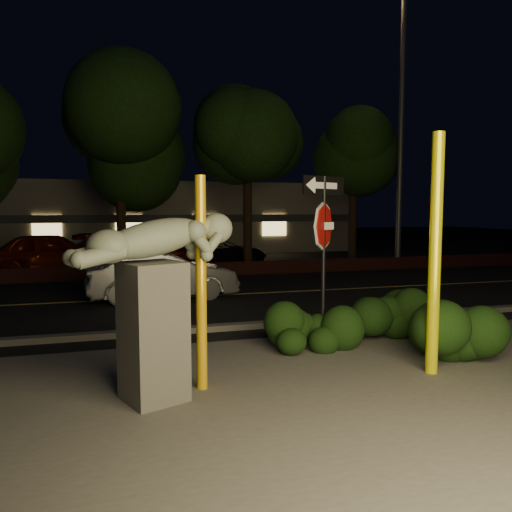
% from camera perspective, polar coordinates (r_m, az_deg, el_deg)
% --- Properties ---
extents(ground, '(90.00, 90.00, 0.00)m').
position_cam_1_polar(ground, '(17.39, -6.51, -2.89)').
color(ground, black).
rests_on(ground, ground).
extents(patio, '(14.00, 6.00, 0.02)m').
position_cam_1_polar(patio, '(7.06, 9.09, -15.19)').
color(patio, '#4C4944').
rests_on(patio, ground).
extents(road, '(80.00, 8.00, 0.01)m').
position_cam_1_polar(road, '(14.47, -4.53, -4.52)').
color(road, black).
rests_on(road, ground).
extents(lane_marking, '(80.00, 0.12, 0.00)m').
position_cam_1_polar(lane_marking, '(14.47, -4.53, -4.47)').
color(lane_marking, tan).
rests_on(lane_marking, road).
extents(curb, '(80.00, 0.25, 0.12)m').
position_cam_1_polar(curb, '(10.55, -0.02, -7.91)').
color(curb, '#4C4944').
rests_on(curb, ground).
extents(brick_wall, '(40.00, 0.35, 0.50)m').
position_cam_1_polar(brick_wall, '(18.63, -7.19, -1.58)').
color(brick_wall, '#491B17').
rests_on(brick_wall, ground).
extents(parking_lot, '(40.00, 12.00, 0.01)m').
position_cam_1_polar(parking_lot, '(24.27, -9.27, -0.58)').
color(parking_lot, black).
rests_on(parking_lot, ground).
extents(building, '(22.00, 10.20, 4.00)m').
position_cam_1_polar(building, '(32.09, -11.03, 4.38)').
color(building, '#72695B').
rests_on(building, ground).
extents(tree_far_b, '(5.20, 5.20, 8.41)m').
position_cam_1_polar(tree_far_b, '(20.49, -15.42, 15.20)').
color(tree_far_b, black).
rests_on(tree_far_b, ground).
extents(tree_far_c, '(4.80, 4.80, 7.84)m').
position_cam_1_polar(tree_far_c, '(20.73, -0.98, 14.17)').
color(tree_far_c, black).
rests_on(tree_far_c, ground).
extents(tree_far_d, '(4.40, 4.40, 7.42)m').
position_cam_1_polar(tree_far_d, '(22.95, 11.13, 12.60)').
color(tree_far_d, black).
rests_on(tree_far_d, ground).
extents(yellow_pole_left, '(0.15, 0.15, 2.93)m').
position_cam_1_polar(yellow_pole_left, '(6.80, -6.29, -3.24)').
color(yellow_pole_left, yellow).
rests_on(yellow_pole_left, ground).
extents(yellow_pole_right, '(0.18, 0.18, 3.60)m').
position_cam_1_polar(yellow_pole_right, '(7.84, 19.77, 0.06)').
color(yellow_pole_right, '#FCF20C').
rests_on(yellow_pole_right, ground).
extents(signpost, '(0.96, 0.45, 3.06)m').
position_cam_1_polar(signpost, '(8.92, 7.76, 3.36)').
color(signpost, black).
rests_on(signpost, ground).
extents(sculpture, '(2.22, 1.35, 2.43)m').
position_cam_1_polar(sculpture, '(6.51, -11.45, -3.43)').
color(sculpture, '#4C4944').
rests_on(sculpture, ground).
extents(hedge_center, '(1.95, 1.40, 0.92)m').
position_cam_1_polar(hedge_center, '(8.91, 6.73, -7.77)').
color(hedge_center, black).
rests_on(hedge_center, ground).
extents(hedge_right, '(1.83, 1.38, 1.07)m').
position_cam_1_polar(hedge_right, '(10.13, 15.08, -5.91)').
color(hedge_right, black).
rests_on(hedge_right, ground).
extents(hedge_far_right, '(1.84, 1.53, 1.10)m').
position_cam_1_polar(hedge_far_right, '(8.97, 21.66, -7.47)').
color(hedge_far_right, black).
rests_on(hedge_far_right, ground).
extents(streetlight, '(1.65, 0.82, 11.46)m').
position_cam_1_polar(streetlight, '(21.92, 15.64, 16.56)').
color(streetlight, '#48474C').
rests_on(streetlight, ground).
extents(silver_sedan, '(4.18, 1.79, 1.34)m').
position_cam_1_polar(silver_sedan, '(13.99, -10.66, -2.18)').
color(silver_sedan, '#9E9DA1').
rests_on(silver_sedan, ground).
extents(parked_car_red, '(4.77, 1.93, 1.62)m').
position_cam_1_polar(parked_car_red, '(20.59, -22.27, 0.30)').
color(parked_car_red, maroon).
rests_on(parked_car_red, ground).
extents(parked_car_darkred, '(5.69, 3.10, 1.56)m').
position_cam_1_polar(parked_car_darkred, '(20.76, -12.44, 0.52)').
color(parked_car_darkred, '#440906').
rests_on(parked_car_darkred, ground).
extents(parked_car_dark, '(4.50, 2.75, 1.17)m').
position_cam_1_polar(parked_car_dark, '(22.23, -4.02, 0.43)').
color(parked_car_dark, black).
rests_on(parked_car_dark, ground).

